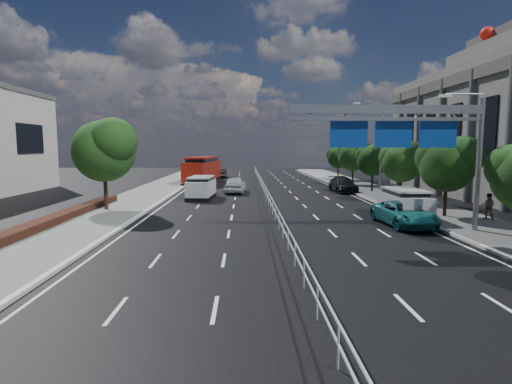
{
  "coord_description": "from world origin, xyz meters",
  "views": [
    {
      "loc": [
        -1.94,
        -11.01,
        4.63
      ],
      "look_at": [
        -1.37,
        8.76,
        2.4
      ],
      "focal_mm": 28.0,
      "sensor_mm": 36.0,
      "label": 1
    }
  ],
  "objects": [
    {
      "name": "ground",
      "position": [
        0.0,
        0.0,
        0.0
      ],
      "size": [
        160.0,
        160.0,
        0.0
      ],
      "primitive_type": "plane",
      "color": "black",
      "rests_on": "ground"
    },
    {
      "name": "median_fence",
      "position": [
        0.0,
        22.5,
        0.53
      ],
      "size": [
        0.05,
        85.0,
        1.02
      ],
      "color": "silver",
      "rests_on": "ground"
    },
    {
      "name": "overhead_gantry",
      "position": [
        6.74,
        10.05,
        5.61
      ],
      "size": [
        10.24,
        0.38,
        7.45
      ],
      "color": "gray",
      "rests_on": "ground"
    },
    {
      "name": "streetlight_far",
      "position": [
        10.5,
        26.0,
        5.21
      ],
      "size": [
        2.78,
        2.4,
        9.0
      ],
      "color": "gray",
      "rests_on": "ground"
    },
    {
      "name": "near_tree_back",
      "position": [
        -11.94,
        17.97,
        4.61
      ],
      "size": [
        4.84,
        4.51,
        6.69
      ],
      "color": "black",
      "rests_on": "ground"
    },
    {
      "name": "far_tree_d",
      "position": [
        11.25,
        14.48,
        3.69
      ],
      "size": [
        3.85,
        3.59,
        5.34
      ],
      "color": "black",
      "rests_on": "ground"
    },
    {
      "name": "far_tree_e",
      "position": [
        11.25,
        21.98,
        3.56
      ],
      "size": [
        3.63,
        3.38,
        5.13
      ],
      "color": "black",
      "rests_on": "ground"
    },
    {
      "name": "far_tree_f",
      "position": [
        11.24,
        29.48,
        3.49
      ],
      "size": [
        3.52,
        3.28,
        5.02
      ],
      "color": "black",
      "rests_on": "ground"
    },
    {
      "name": "far_tree_g",
      "position": [
        11.25,
        36.98,
        3.75
      ],
      "size": [
        3.96,
        3.69,
        5.45
      ],
      "color": "black",
      "rests_on": "ground"
    },
    {
      "name": "far_tree_h",
      "position": [
        11.24,
        44.48,
        3.42
      ],
      "size": [
        3.41,
        3.18,
        4.91
      ],
      "color": "black",
      "rests_on": "ground"
    },
    {
      "name": "white_minivan",
      "position": [
        -5.83,
        24.84,
        0.99
      ],
      "size": [
        2.39,
        4.81,
        2.02
      ],
      "rotation": [
        0.0,
        0.0,
        -0.08
      ],
      "color": "black",
      "rests_on": "ground"
    },
    {
      "name": "red_bus",
      "position": [
        -7.37,
        41.07,
        1.77
      ],
      "size": [
        4.12,
        11.62,
        3.4
      ],
      "rotation": [
        0.0,
        0.0,
        -0.13
      ],
      "color": "black",
      "rests_on": "ground"
    },
    {
      "name": "near_car_silver",
      "position": [
        -2.85,
        29.49,
        0.82
      ],
      "size": [
        2.36,
        4.99,
        1.65
      ],
      "primitive_type": "imported",
      "rotation": [
        0.0,
        0.0,
        3.05
      ],
      "color": "#B1B5B8",
      "rests_on": "ground"
    },
    {
      "name": "near_car_dark",
      "position": [
        -5.44,
        49.89,
        0.69
      ],
      "size": [
        1.49,
        4.21,
        1.39
      ],
      "primitive_type": "imported",
      "rotation": [
        0.0,
        0.0,
        3.14
      ],
      "color": "black",
      "rests_on": "ground"
    },
    {
      "name": "silver_minivan",
      "position": [
        8.3,
        14.0,
        0.98
      ],
      "size": [
        2.09,
        4.82,
        1.99
      ],
      "rotation": [
        0.0,
        0.0,
        -0.01
      ],
      "color": "black",
      "rests_on": "ground"
    },
    {
      "name": "parked_car_teal",
      "position": [
        7.49,
        12.0,
        0.71
      ],
      "size": [
        2.8,
        5.32,
        1.43
      ],
      "primitive_type": "imported",
      "rotation": [
        0.0,
        0.0,
        0.09
      ],
      "color": "#166266",
      "rests_on": "ground"
    },
    {
      "name": "parked_car_dark",
      "position": [
        8.3,
        30.0,
        0.76
      ],
      "size": [
        2.28,
        5.32,
        1.53
      ],
      "primitive_type": "imported",
      "rotation": [
        0.0,
        0.0,
        0.03
      ],
      "color": "black",
      "rests_on": "ground"
    },
    {
      "name": "pedestrian_b",
      "position": [
        13.4,
        13.39,
        0.95
      ],
      "size": [
        0.99,
        0.95,
        1.61
      ],
      "primitive_type": "imported",
      "rotation": [
        0.0,
        0.0,
        2.54
      ],
      "color": "gray",
      "rests_on": "sidewalk_far"
    }
  ]
}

